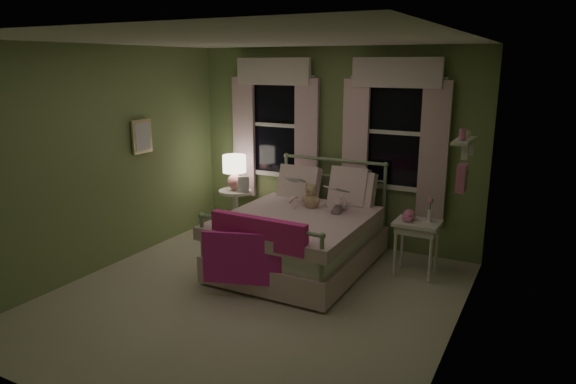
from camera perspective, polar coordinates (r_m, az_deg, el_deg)
The scene contains 18 objects.
room_shell at distance 5.07m, azimuth -4.35°, elevation 1.66°, with size 4.20×4.20×4.20m.
bed at distance 6.16m, azimuth 1.52°, elevation -4.96°, with size 1.58×2.03×1.18m.
pink_throw at distance 5.24m, azimuth -3.48°, elevation -5.75°, with size 1.10×0.39×0.71m.
child_left at distance 6.50m, azimuth 0.99°, elevation 1.06°, with size 0.25×0.17×0.70m, color #F7D1DD.
child_right at distance 6.28m, azimuth 5.55°, elevation 0.44°, with size 0.33×0.26×0.68m, color #F7D1DD.
book_left at distance 6.28m, azimuth -0.04°, elevation 0.99°, with size 0.20×0.27×0.03m, color beige.
book_right at distance 6.05m, azimuth 4.65°, elevation 0.03°, with size 0.20×0.27×0.02m, color beige.
teddy_bear at distance 6.28m, azimuth 2.61°, elevation -0.63°, with size 0.24×0.20×0.32m.
nightstand_left at distance 7.32m, azimuth -5.86°, elevation -1.55°, with size 0.46×0.46×0.65m.
table_lamp at distance 7.20m, azimuth -5.97°, elevation 2.56°, with size 0.33×0.33×0.49m.
book_nightstand at distance 7.14m, azimuth -5.60°, elevation 0.04°, with size 0.16×0.22×0.02m, color beige.
nightstand_right at distance 6.02m, azimuth 14.15°, elevation -4.10°, with size 0.50×0.40×0.64m.
pink_toy at distance 5.99m, azimuth 13.30°, elevation -2.55°, with size 0.14×0.19×0.14m.
bud_vase at distance 5.98m, azimuth 15.52°, elevation -1.93°, with size 0.06×0.06×0.28m.
window_left at distance 7.17m, azimuth -1.50°, elevation 7.99°, with size 1.34×0.13×1.96m.
window_right at distance 6.51m, azimuth 11.75°, elevation 7.08°, with size 1.34×0.13×1.96m.
wall_shelf at distance 5.02m, azimuth 18.89°, elevation 3.41°, with size 0.15×0.50×0.60m.
framed_picture at distance 6.69m, azimuth -15.92°, elevation 5.95°, with size 0.03×0.32×0.42m.
Camera 1 is at (2.65, -4.18, 2.40)m, focal length 32.00 mm.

